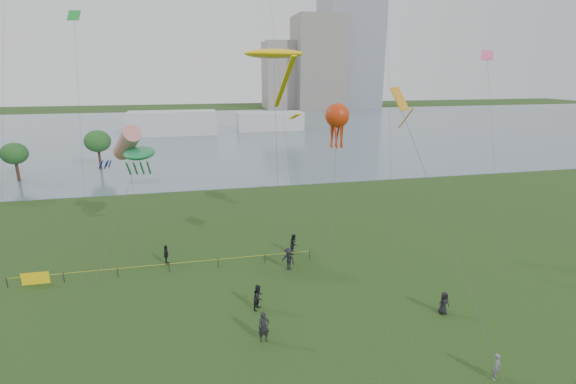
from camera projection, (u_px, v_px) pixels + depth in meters
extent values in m
cube|color=slate|center=(219.00, 131.00, 115.26)|extent=(400.00, 120.00, 0.08)
cube|color=slate|center=(318.00, 63.00, 177.47)|extent=(20.00, 20.00, 38.00)
cube|color=gray|center=(283.00, 75.00, 181.65)|extent=(16.00, 18.00, 28.00)
cube|color=silver|center=(173.00, 123.00, 107.29)|extent=(22.00, 8.00, 6.00)
cube|color=silver|center=(270.00, 121.00, 115.54)|extent=(18.00, 7.00, 5.00)
cylinder|color=#352118|center=(100.00, 161.00, 69.59)|extent=(0.44, 0.44, 2.97)
ellipsoid|color=#275A23|center=(97.00, 141.00, 68.66)|extent=(4.23, 4.23, 3.56)
cylinder|color=#352118|center=(18.00, 173.00, 62.13)|extent=(0.44, 0.44, 2.63)
ellipsoid|color=#275A23|center=(14.00, 154.00, 61.30)|extent=(3.74, 3.74, 3.16)
cylinder|color=black|center=(7.00, 283.00, 31.88)|extent=(0.07, 0.07, 0.85)
cylinder|color=black|center=(64.00, 277.00, 32.69)|extent=(0.07, 0.07, 0.85)
cylinder|color=black|center=(118.00, 272.00, 33.50)|extent=(0.07, 0.07, 0.85)
cylinder|color=black|center=(169.00, 267.00, 34.32)|extent=(0.07, 0.07, 0.85)
cylinder|color=black|center=(218.00, 263.00, 35.13)|extent=(0.07, 0.07, 0.85)
cylinder|color=black|center=(265.00, 258.00, 35.95)|extent=(0.07, 0.07, 0.85)
cylinder|color=black|center=(310.00, 254.00, 36.76)|extent=(0.07, 0.07, 0.85)
cylinder|color=yellow|center=(169.00, 264.00, 34.23)|extent=(24.00, 0.03, 0.03)
cube|color=yellow|center=(35.00, 278.00, 32.25)|extent=(2.00, 0.04, 1.00)
imported|color=slate|center=(497.00, 367.00, 22.32)|extent=(0.67, 0.63, 1.55)
imported|color=black|center=(259.00, 297.00, 28.89)|extent=(1.10, 1.13, 1.83)
imported|color=black|center=(288.00, 259.00, 34.64)|extent=(1.34, 1.42, 1.93)
imported|color=black|center=(166.00, 255.00, 35.58)|extent=(0.49, 1.06, 1.77)
imported|color=black|center=(444.00, 303.00, 28.36)|extent=(0.83, 0.59, 1.60)
imported|color=black|center=(264.00, 327.00, 25.41)|extent=(0.75, 0.52, 1.96)
imported|color=black|center=(294.00, 244.00, 37.74)|extent=(1.05, 1.12, 1.84)
cylinder|color=#3F3F42|center=(277.00, 163.00, 34.35)|extent=(1.15, 7.93, 17.42)
ellipsoid|color=yellow|center=(274.00, 54.00, 35.74)|extent=(5.18, 3.23, 0.81)
cube|color=yellow|center=(284.00, 84.00, 32.47)|extent=(0.36, 6.98, 4.09)
cube|color=yellow|center=(295.00, 116.00, 29.50)|extent=(0.95, 0.95, 0.42)
cylinder|color=#3F3F42|center=(135.00, 204.00, 36.27)|extent=(1.19, 5.50, 9.78)
cylinder|color=red|center=(127.00, 143.00, 37.35)|extent=(3.43, 4.93, 3.63)
cylinder|color=#1723A7|center=(110.00, 164.00, 36.38)|extent=(0.60, 1.13, 0.88)
cylinder|color=#1723A7|center=(107.00, 163.00, 36.68)|extent=(0.60, 1.13, 0.88)
cylinder|color=#1723A7|center=(102.00, 164.00, 36.46)|extent=(0.60, 1.13, 0.88)
cylinder|color=#1723A7|center=(100.00, 165.00, 36.02)|extent=(0.60, 1.13, 0.88)
cylinder|color=#1723A7|center=(106.00, 165.00, 35.97)|extent=(0.60, 1.13, 0.88)
cylinder|color=#3F3F42|center=(118.00, 216.00, 34.43)|extent=(3.44, 7.29, 9.00)
ellipsoid|color=#167C3E|center=(139.00, 153.00, 36.92)|extent=(2.65, 4.77, 0.93)
cylinder|color=#167C3E|center=(128.00, 168.00, 35.54)|extent=(0.16, 1.79, 1.54)
cylinder|color=#167C3E|center=(135.00, 168.00, 35.65)|extent=(0.16, 1.79, 1.54)
cylinder|color=#167C3E|center=(142.00, 168.00, 35.76)|extent=(0.16, 1.79, 1.54)
cylinder|color=#167C3E|center=(149.00, 168.00, 35.87)|extent=(0.16, 1.79, 1.54)
cylinder|color=#3F3F42|center=(334.00, 193.00, 35.03)|extent=(2.85, 7.71, 12.17)
sphere|color=#BC300D|center=(337.00, 115.00, 37.21)|extent=(2.18, 2.18, 2.18)
cylinder|color=#BC300D|center=(342.00, 133.00, 37.76)|extent=(0.18, 0.54, 2.60)
cylinder|color=#BC300D|center=(338.00, 133.00, 38.12)|extent=(0.49, 0.36, 2.61)
cylinder|color=#BC300D|center=(333.00, 133.00, 38.02)|extent=(0.49, 0.36, 2.61)
cylinder|color=#BC300D|center=(331.00, 134.00, 37.56)|extent=(0.18, 0.54, 2.60)
cylinder|color=#BC300D|center=(336.00, 134.00, 37.21)|extent=(0.49, 0.36, 2.61)
cylinder|color=#BC300D|center=(341.00, 134.00, 37.31)|extent=(0.49, 0.36, 2.61)
cylinder|color=#3F3F42|center=(458.00, 255.00, 20.67)|extent=(1.55, 11.71, 14.46)
cube|color=orange|center=(400.00, 99.00, 23.97)|extent=(1.60, 1.60, 1.30)
cylinder|color=orange|center=(406.00, 118.00, 23.40)|extent=(0.08, 1.58, 1.35)
cube|color=#198C2D|center=(74.00, 15.00, 31.42)|extent=(1.04, 1.00, 0.76)
cube|color=#E5598C|center=(487.00, 55.00, 33.71)|extent=(0.97, 0.68, 0.76)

